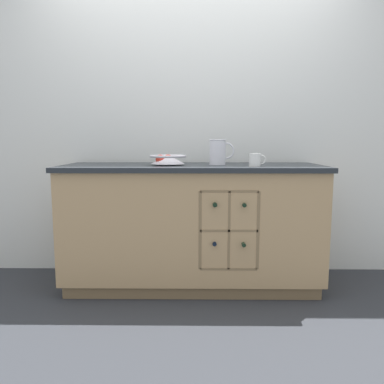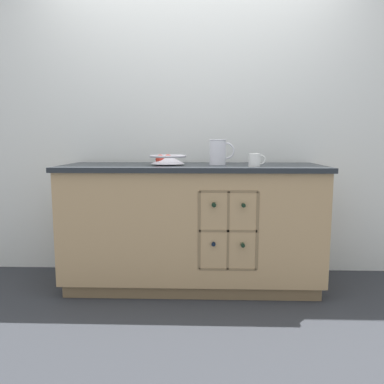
# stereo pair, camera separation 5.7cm
# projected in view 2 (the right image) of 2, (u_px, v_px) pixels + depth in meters

# --- Properties ---
(ground_plane) EXTENTS (14.00, 14.00, 0.00)m
(ground_plane) POSITION_uv_depth(u_px,v_px,m) (192.00, 284.00, 2.87)
(ground_plane) COLOR #2D3035
(back_wall) EXTENTS (4.40, 0.06, 2.55)m
(back_wall) POSITION_uv_depth(u_px,v_px,m) (193.00, 118.00, 3.08)
(back_wall) COLOR silver
(back_wall) RESTS_ON ground_plane
(kitchen_island) EXTENTS (1.90, 0.68, 0.92)m
(kitchen_island) POSITION_uv_depth(u_px,v_px,m) (192.00, 225.00, 2.81)
(kitchen_island) COLOR olive
(kitchen_island) RESTS_ON ground_plane
(fruit_bowl) EXTENTS (0.27, 0.27, 0.08)m
(fruit_bowl) POSITION_uv_depth(u_px,v_px,m) (167.00, 159.00, 2.72)
(fruit_bowl) COLOR silver
(fruit_bowl) RESTS_ON kitchen_island
(white_pitcher) EXTENTS (0.19, 0.12, 0.19)m
(white_pitcher) POSITION_uv_depth(u_px,v_px,m) (218.00, 151.00, 2.75)
(white_pitcher) COLOR white
(white_pitcher) RESTS_ON kitchen_island
(ceramic_mug) EXTENTS (0.12, 0.08, 0.09)m
(ceramic_mug) POSITION_uv_depth(u_px,v_px,m) (255.00, 160.00, 2.55)
(ceramic_mug) COLOR white
(ceramic_mug) RESTS_ON kitchen_island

